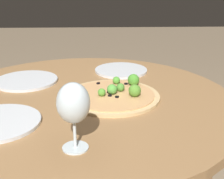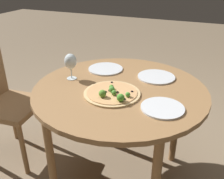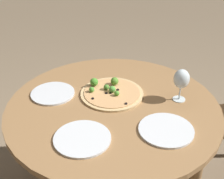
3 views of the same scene
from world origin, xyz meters
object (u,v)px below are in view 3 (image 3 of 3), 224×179
object	(u,v)px
plate_far	(82,138)
pizza	(111,92)
wine_glass	(182,80)
plate_side	(53,93)
plate_near	(166,130)

from	to	relation	value
plate_far	pizza	bearing A→B (deg)	-27.24
pizza	wine_glass	world-z (taller)	wine_glass
pizza	plate_far	size ratio (longest dim) A/B	1.34
plate_far	plate_side	bearing A→B (deg)	18.16
wine_glass	plate_side	bearing A→B (deg)	76.52
wine_glass	plate_far	distance (m)	0.57
pizza	plate_near	size ratio (longest dim) A/B	1.34
pizza	plate_far	bearing A→B (deg)	152.76
plate_side	plate_far	bearing A→B (deg)	-161.84
wine_glass	plate_near	distance (m)	0.29
plate_near	plate_side	xyz separation A→B (m)	(0.38, 0.50, 0.00)
pizza	plate_near	bearing A→B (deg)	-150.43
plate_far	plate_side	distance (m)	0.41
wine_glass	plate_near	bearing A→B (deg)	148.75
pizza	wine_glass	bearing A→B (deg)	-108.22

